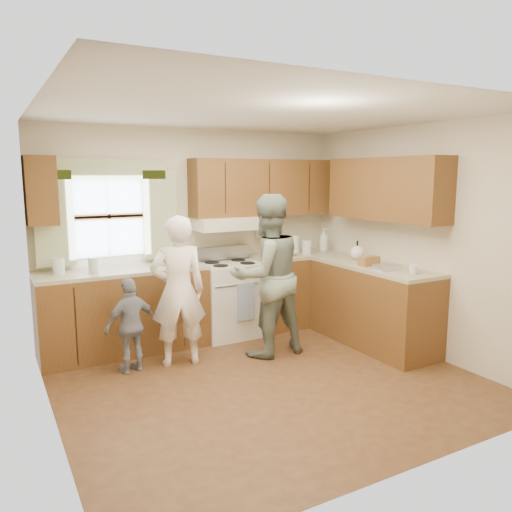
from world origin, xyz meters
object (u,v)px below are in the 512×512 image
woman_right (267,276)px  child (131,325)px  stove (230,298)px  woman_left (178,291)px

woman_right → child: 1.51m
woman_right → stove: bearing=-87.7°
child → woman_left: bearing=162.0°
woman_right → woman_left: bearing=-13.2°
woman_left → child: bearing=6.6°
stove → woman_left: bearing=-145.0°
woman_right → child: size_ratio=1.84×
stove → woman_left: woman_left is taller
woman_left → woman_right: 0.97m
woman_left → stove: bearing=-134.1°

